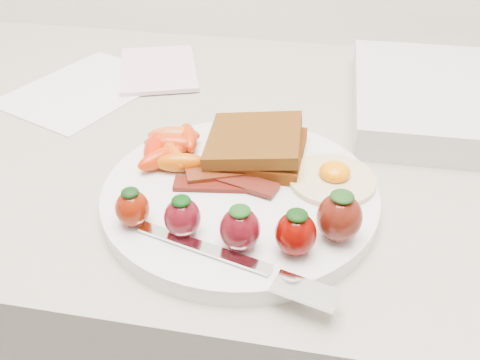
# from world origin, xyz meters

# --- Properties ---
(plate) EXTENTS (0.27, 0.27, 0.02)m
(plate) POSITION_xyz_m (0.00, 1.56, 0.91)
(plate) COLOR silver
(plate) RESTS_ON counter
(toast_lower) EXTENTS (0.10, 0.10, 0.01)m
(toast_lower) POSITION_xyz_m (0.01, 1.62, 0.93)
(toast_lower) COLOR #441404
(toast_lower) RESTS_ON plate
(toast_upper) EXTENTS (0.10, 0.10, 0.02)m
(toast_upper) POSITION_xyz_m (0.01, 1.62, 0.94)
(toast_upper) COLOR #33170B
(toast_upper) RESTS_ON toast_lower
(fried_egg) EXTENTS (0.10, 0.10, 0.02)m
(fried_egg) POSITION_xyz_m (0.09, 1.59, 0.92)
(fried_egg) COLOR silver
(fried_egg) RESTS_ON plate
(bacon_strips) EXTENTS (0.11, 0.06, 0.01)m
(bacon_strips) POSITION_xyz_m (-0.01, 1.57, 0.92)
(bacon_strips) COLOR black
(bacon_strips) RESTS_ON plate
(baby_carrots) EXTENTS (0.08, 0.10, 0.02)m
(baby_carrots) POSITION_xyz_m (-0.08, 1.61, 0.93)
(baby_carrots) COLOR red
(baby_carrots) RESTS_ON plate
(strawberries) EXTENTS (0.21, 0.07, 0.05)m
(strawberries) POSITION_xyz_m (0.03, 1.49, 0.94)
(strawberries) COLOR #711503
(strawberries) RESTS_ON plate
(fork) EXTENTS (0.18, 0.07, 0.00)m
(fork) POSITION_xyz_m (0.03, 1.46, 0.92)
(fork) COLOR silver
(fork) RESTS_ON plate
(paper_sheet) EXTENTS (0.22, 0.25, 0.00)m
(paper_sheet) POSITION_xyz_m (-0.25, 1.77, 0.90)
(paper_sheet) COLOR silver
(paper_sheet) RESTS_ON counter
(notepad) EXTENTS (0.15, 0.18, 0.01)m
(notepad) POSITION_xyz_m (-0.17, 1.85, 0.91)
(notepad) COLOR silver
(notepad) RESTS_ON paper_sheet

